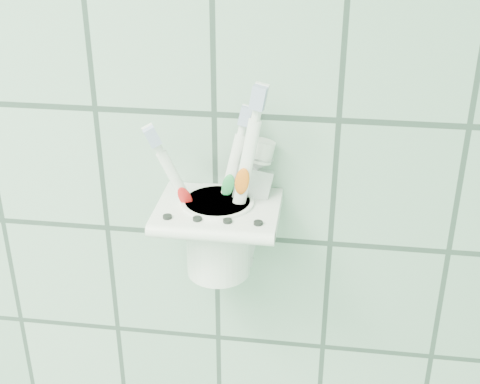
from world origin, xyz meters
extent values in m
cube|color=white|center=(0.66, 1.19, 1.30)|extent=(0.05, 0.02, 0.04)
cube|color=white|center=(0.66, 1.15, 1.31)|extent=(0.13, 0.10, 0.01)
cylinder|color=white|center=(0.66, 1.10, 1.31)|extent=(0.13, 0.01, 0.01)
cylinder|color=black|center=(0.62, 1.12, 1.32)|extent=(0.01, 0.01, 0.00)
cylinder|color=black|center=(0.65, 1.12, 1.32)|extent=(0.01, 0.01, 0.00)
cylinder|color=black|center=(0.68, 1.12, 1.32)|extent=(0.01, 0.01, 0.00)
cylinder|color=black|center=(0.71, 1.12, 1.32)|extent=(0.01, 0.01, 0.00)
cylinder|color=white|center=(0.66, 1.16, 1.28)|extent=(0.07, 0.07, 0.09)
cylinder|color=white|center=(0.66, 1.16, 1.32)|extent=(0.08, 0.08, 0.01)
cylinder|color=black|center=(0.66, 1.16, 1.32)|extent=(0.06, 0.06, 0.00)
cylinder|color=white|center=(0.66, 1.16, 1.31)|extent=(0.07, 0.04, 0.14)
cylinder|color=white|center=(0.66, 1.16, 1.40)|extent=(0.02, 0.01, 0.02)
cube|color=silver|center=(0.66, 1.16, 1.41)|extent=(0.02, 0.01, 0.02)
cube|color=white|center=(0.66, 1.17, 1.41)|extent=(0.02, 0.01, 0.02)
ellipsoid|color=red|center=(0.66, 1.16, 1.33)|extent=(0.02, 0.01, 0.03)
cylinder|color=white|center=(0.65, 1.16, 1.31)|extent=(0.04, 0.03, 0.15)
cylinder|color=white|center=(0.65, 1.16, 1.40)|extent=(0.01, 0.01, 0.02)
cube|color=silver|center=(0.65, 1.16, 1.41)|extent=(0.02, 0.01, 0.02)
cube|color=white|center=(0.65, 1.16, 1.41)|extent=(0.02, 0.01, 0.02)
ellipsoid|color=green|center=(0.65, 1.16, 1.33)|extent=(0.02, 0.01, 0.03)
cylinder|color=white|center=(0.67, 1.15, 1.33)|extent=(0.04, 0.02, 0.17)
cylinder|color=white|center=(0.67, 1.15, 1.42)|extent=(0.01, 0.01, 0.02)
cube|color=silver|center=(0.67, 1.15, 1.44)|extent=(0.02, 0.01, 0.03)
cube|color=white|center=(0.67, 1.15, 1.44)|extent=(0.02, 0.01, 0.03)
ellipsoid|color=orange|center=(0.67, 1.15, 1.35)|extent=(0.02, 0.01, 0.03)
cube|color=silver|center=(0.68, 1.16, 1.30)|extent=(0.06, 0.03, 0.11)
cube|color=silver|center=(0.68, 1.16, 1.25)|extent=(0.04, 0.01, 0.02)
cone|color=silver|center=(0.68, 1.16, 1.36)|extent=(0.04, 0.04, 0.03)
cylinder|color=white|center=(0.68, 1.16, 1.37)|extent=(0.03, 0.03, 0.03)
camera|label=1|loc=(0.77, 0.55, 1.64)|focal=50.00mm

